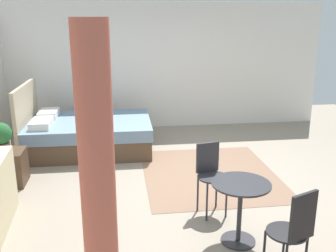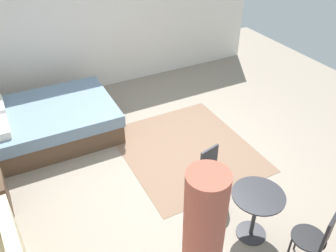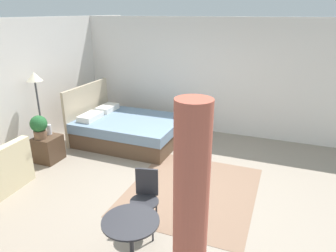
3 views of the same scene
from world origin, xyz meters
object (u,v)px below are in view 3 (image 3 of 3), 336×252
at_px(cafe_chair_near_window, 145,195).
at_px(bed, 127,129).
at_px(potted_plant, 39,126).
at_px(nightstand, 48,149).
at_px(balcony_table, 131,237).
at_px(vase, 49,130).
at_px(floor_lamp, 36,87).

bearing_deg(cafe_chair_near_window, bed, 33.24).
xyz_separation_m(bed, potted_plant, (-1.46, 1.02, 0.44)).
distance_m(nightstand, balcony_table, 3.36).
bearing_deg(potted_plant, bed, -34.99).
height_order(potted_plant, vase, potted_plant).
distance_m(bed, vase, 1.62).
bearing_deg(bed, cafe_chair_near_window, -146.76).
distance_m(vase, cafe_chair_near_window, 2.96).
bearing_deg(cafe_chair_near_window, nightstand, 66.06).
distance_m(floor_lamp, cafe_chair_near_window, 3.44).
bearing_deg(bed, potted_plant, 145.01).
height_order(bed, floor_lamp, floor_lamp).
bearing_deg(nightstand, vase, 12.48).
bearing_deg(nightstand, potted_plant, 153.89).
relative_size(vase, balcony_table, 0.29).
bearing_deg(potted_plant, cafe_chair_near_window, -111.73).
relative_size(balcony_table, cafe_chair_near_window, 0.78).
height_order(vase, cafe_chair_near_window, cafe_chair_near_window).
bearing_deg(potted_plant, floor_lamp, 39.71).
distance_m(potted_plant, balcony_table, 3.35).
bearing_deg(floor_lamp, vase, -115.94).
bearing_deg(bed, floor_lamp, 128.64).
relative_size(nightstand, vase, 2.50).
distance_m(balcony_table, cafe_chair_near_window, 0.71).
bearing_deg(floor_lamp, nightstand, -127.78).
distance_m(potted_plant, cafe_chair_near_window, 2.90).
distance_m(nightstand, cafe_chair_near_window, 2.90).
xyz_separation_m(bed, balcony_table, (-3.22, -1.82, 0.17)).
xyz_separation_m(bed, cafe_chair_near_window, (-2.53, -1.66, 0.23)).
xyz_separation_m(bed, floor_lamp, (-1.08, 1.35, 1.06)).
height_order(potted_plant, balcony_table, potted_plant).
bearing_deg(cafe_chair_near_window, floor_lamp, 64.14).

